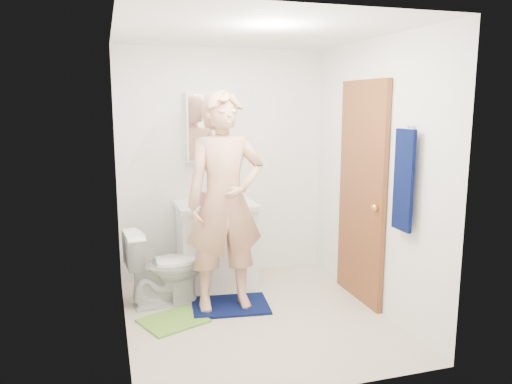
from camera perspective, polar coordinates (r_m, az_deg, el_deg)
floor at (r=4.50m, az=0.05°, el=-14.23°), size 2.20×2.40×0.02m
ceiling at (r=4.13m, az=0.05°, el=17.99°), size 2.20×2.40×0.02m
wall_back at (r=5.30m, az=-3.77°, el=3.15°), size 2.20×0.02×2.40m
wall_front at (r=3.03m, az=6.74°, el=-2.28°), size 2.20×0.02×2.40m
wall_left at (r=3.97m, az=-15.46°, el=0.40°), size 0.02×2.40×2.40m
wall_right at (r=4.59m, az=13.43°, el=1.78°), size 0.02×2.40×2.40m
vanity_cabinet at (r=5.15m, az=-4.54°, el=-6.17°), size 0.75×0.55×0.80m
countertop at (r=5.05m, az=-4.61°, el=-1.54°), size 0.79×0.59×0.05m
sink_basin at (r=5.05m, az=-4.61°, el=-1.37°), size 0.40×0.40×0.03m
faucet at (r=5.20m, az=-5.05°, el=-0.24°), size 0.03×0.03×0.12m
medicine_cabinet at (r=5.17m, az=-5.27°, el=7.39°), size 0.50×0.12×0.70m
mirror_panel at (r=5.11m, az=-5.13°, el=7.36°), size 0.46×0.01×0.66m
door at (r=4.72m, az=11.96°, el=-0.08°), size 0.05×0.80×2.05m
door_knob at (r=4.45m, az=13.45°, el=-1.76°), size 0.07×0.07×0.07m
towel at (r=4.06m, az=16.52°, el=1.28°), size 0.03×0.24×0.80m
towel_hook at (r=4.04m, az=17.30°, el=7.19°), size 0.06×0.02×0.02m
toilet at (r=4.73m, az=-10.41°, el=-8.37°), size 0.74×0.47×0.71m
bath_mat at (r=4.70m, az=-2.95°, el=-12.82°), size 0.75×0.57×0.02m
green_rug at (r=4.46m, az=-9.44°, el=-14.30°), size 0.63×0.59×0.02m
soap_dispenser at (r=4.95m, az=-6.46°, el=-0.42°), size 0.11×0.11×0.19m
toothbrush_cup at (r=5.18m, az=-3.45°, el=-0.42°), size 0.14×0.14×0.09m
man at (r=4.39m, az=-3.56°, el=-1.16°), size 0.71×0.47×1.93m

